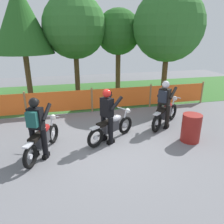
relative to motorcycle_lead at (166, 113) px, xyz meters
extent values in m
cube|color=slate|center=(-2.37, -1.03, -0.48)|extent=(24.00, 24.00, 0.02)
cube|color=#386B2D|center=(-2.37, 4.92, -0.46)|extent=(24.00, 5.65, 0.01)
cylinder|color=olive|center=(-5.04, 2.09, 0.06)|extent=(0.08, 0.08, 1.05)
cylinder|color=olive|center=(-2.37, 2.09, 0.06)|extent=(0.08, 0.08, 1.05)
cylinder|color=olive|center=(0.30, 2.09, 0.06)|extent=(0.08, 0.08, 1.05)
cylinder|color=olive|center=(2.97, 2.09, 0.06)|extent=(0.08, 0.08, 1.05)
cube|color=orange|center=(-3.70, 2.09, 0.08)|extent=(2.59, 0.02, 0.85)
cube|color=orange|center=(-1.04, 2.09, 0.08)|extent=(2.59, 0.02, 0.85)
cube|color=orange|center=(1.63, 2.09, 0.08)|extent=(2.59, 0.02, 0.85)
cylinder|color=brown|center=(-5.24, 5.42, 0.64)|extent=(0.28, 0.28, 2.21)
cone|color=#286023|center=(-5.24, 5.42, 3.40)|extent=(2.98, 2.98, 3.31)
cylinder|color=brown|center=(-2.66, 5.62, 0.71)|extent=(0.28, 0.28, 2.36)
sphere|color=#33702D|center=(-2.66, 5.62, 3.06)|extent=(3.33, 3.33, 3.33)
cylinder|color=brown|center=(-0.26, 5.66, 0.73)|extent=(0.28, 0.28, 2.39)
sphere|color=#286023|center=(-0.26, 5.66, 2.79)|extent=(2.49, 2.49, 2.49)
cylinder|color=brown|center=(1.84, 3.88, 0.69)|extent=(0.28, 0.28, 2.31)
sphere|color=#33702D|center=(1.84, 3.88, 3.08)|extent=(3.54, 3.54, 3.54)
torus|color=black|center=(0.53, 0.43, -0.15)|extent=(0.56, 0.49, 0.64)
cylinder|color=silver|center=(0.53, 0.43, -0.15)|extent=(0.15, 0.13, 0.14)
torus|color=black|center=(-0.55, -0.45, -0.15)|extent=(0.56, 0.49, 0.64)
cylinder|color=silver|center=(-0.55, -0.45, -0.15)|extent=(0.15, 0.13, 0.14)
cube|color=#38383D|center=(-0.05, -0.04, 0.03)|extent=(0.61, 0.56, 0.32)
ellipsoid|color=maroon|center=(0.13, 0.10, 0.25)|extent=(0.55, 0.51, 0.22)
cube|color=black|center=(-0.24, -0.20, 0.22)|extent=(0.57, 0.52, 0.10)
cube|color=silver|center=(-0.55, -0.45, 0.20)|extent=(0.38, 0.35, 0.04)
cylinder|color=silver|center=(0.48, 0.39, 0.14)|extent=(0.21, 0.19, 0.57)
sphere|color=white|center=(0.60, 0.49, 0.37)|extent=(0.25, 0.25, 0.18)
cylinder|color=silver|center=(0.45, 0.37, 0.48)|extent=(0.40, 0.48, 0.03)
cylinder|color=silver|center=(-0.37, -0.12, -0.21)|extent=(0.47, 0.40, 0.07)
torus|color=black|center=(-3.96, -0.42, -0.16)|extent=(0.34, 0.60, 0.61)
cylinder|color=silver|center=(-3.96, -0.42, -0.16)|extent=(0.11, 0.15, 0.13)
torus|color=black|center=(-4.49, -1.65, -0.16)|extent=(0.34, 0.60, 0.61)
cylinder|color=silver|center=(-4.49, -1.65, -0.16)|extent=(0.11, 0.15, 0.13)
cube|color=#38383D|center=(-4.24, -1.08, 0.01)|extent=(0.44, 0.62, 0.31)
ellipsoid|color=maroon|center=(-4.16, -0.88, 0.22)|extent=(0.41, 0.55, 0.21)
cube|color=black|center=(-4.34, -1.30, 0.19)|extent=(0.41, 0.57, 0.10)
cube|color=silver|center=(-4.49, -1.65, 0.17)|extent=(0.28, 0.38, 0.04)
cylinder|color=silver|center=(-3.98, -0.48, 0.12)|extent=(0.14, 0.22, 0.54)
sphere|color=white|center=(-3.92, -0.34, 0.34)|extent=(0.23, 0.23, 0.17)
cylinder|color=silver|center=(-4.00, -0.51, 0.44)|extent=(0.54, 0.26, 0.03)
cylinder|color=silver|center=(-4.48, -1.29, -0.22)|extent=(0.27, 0.51, 0.07)
torus|color=black|center=(-1.62, -0.33, -0.16)|extent=(0.57, 0.40, 0.60)
cylinder|color=silver|center=(-1.62, -0.33, -0.16)|extent=(0.14, 0.12, 0.13)
torus|color=black|center=(-2.75, -1.02, -0.16)|extent=(0.57, 0.40, 0.60)
cylinder|color=silver|center=(-2.75, -1.02, -0.16)|extent=(0.14, 0.12, 0.13)
cube|color=#38383D|center=(-2.22, -0.70, 0.01)|extent=(0.60, 0.49, 0.30)
ellipsoid|color=#B7B7C1|center=(-2.04, -0.59, 0.21)|extent=(0.54, 0.45, 0.21)
cube|color=black|center=(-2.42, -0.83, 0.19)|extent=(0.56, 0.45, 0.09)
cube|color=silver|center=(-2.75, -1.02, 0.17)|extent=(0.37, 0.31, 0.04)
cylinder|color=silver|center=(-1.67, -0.36, 0.11)|extent=(0.21, 0.16, 0.54)
sphere|color=white|center=(-1.54, -0.29, 0.33)|extent=(0.23, 0.23, 0.17)
cylinder|color=silver|center=(-1.70, -0.38, 0.43)|extent=(0.32, 0.50, 0.03)
cylinder|color=silver|center=(-2.53, -0.74, -0.22)|extent=(0.48, 0.33, 0.07)
cylinder|color=black|center=(-0.26, -0.01, -0.04)|extent=(0.21, 0.21, 0.86)
cube|color=black|center=(-0.26, -0.01, -0.41)|extent=(0.27, 0.25, 0.12)
cylinder|color=black|center=(-0.06, -0.26, -0.04)|extent=(0.21, 0.21, 0.86)
cube|color=black|center=(-0.06, -0.26, -0.41)|extent=(0.27, 0.25, 0.12)
cube|color=black|center=(-0.16, -0.14, 0.67)|extent=(0.41, 0.43, 0.56)
cylinder|color=black|center=(-0.16, 0.15, 0.80)|extent=(0.44, 0.38, 0.38)
cylinder|color=black|center=(0.12, -0.19, 0.80)|extent=(0.44, 0.38, 0.38)
sphere|color=silver|center=(-0.16, -0.14, 1.10)|extent=(0.35, 0.35, 0.25)
cube|color=black|center=(-0.09, -0.07, 1.10)|extent=(0.14, 0.16, 0.08)
cube|color=#1E232D|center=(-0.29, -0.24, 0.71)|extent=(0.30, 0.32, 0.40)
cylinder|color=black|center=(-4.45, -1.15, -0.04)|extent=(0.20, 0.20, 0.86)
cube|color=black|center=(-4.45, -1.15, -0.41)|extent=(0.20, 0.28, 0.12)
cylinder|color=black|center=(-4.15, -1.28, -0.04)|extent=(0.20, 0.20, 0.86)
cube|color=black|center=(-4.15, -1.28, -0.41)|extent=(0.20, 0.28, 0.12)
cube|color=black|center=(-4.30, -1.21, 0.67)|extent=(0.43, 0.36, 0.56)
cylinder|color=black|center=(-4.43, -0.96, 0.80)|extent=(0.28, 0.48, 0.38)
cylinder|color=black|center=(-4.03, -1.13, 0.80)|extent=(0.28, 0.48, 0.38)
sphere|color=black|center=(-4.30, -1.21, 1.10)|extent=(0.33, 0.33, 0.25)
cube|color=black|center=(-4.26, -1.12, 1.10)|extent=(0.18, 0.10, 0.08)
cube|color=#194C47|center=(-4.37, -1.37, 0.71)|extent=(0.32, 0.26, 0.40)
cylinder|color=black|center=(-2.43, -0.64, -0.04)|extent=(0.21, 0.21, 0.86)
cube|color=black|center=(-2.43, -0.64, -0.41)|extent=(0.28, 0.23, 0.12)
cylinder|color=black|center=(-2.26, -0.91, -0.04)|extent=(0.21, 0.21, 0.86)
cube|color=black|center=(-2.26, -0.91, -0.41)|extent=(0.28, 0.23, 0.12)
cube|color=black|center=(-2.34, -0.78, 0.67)|extent=(0.39, 0.43, 0.56)
cylinder|color=black|center=(-2.30, -0.49, 0.80)|extent=(0.46, 0.34, 0.38)
cylinder|color=black|center=(-2.08, -0.87, 0.80)|extent=(0.46, 0.34, 0.38)
sphere|color=red|center=(-2.34, -0.78, 1.10)|extent=(0.34, 0.34, 0.25)
cube|color=black|center=(-2.26, -0.72, 1.10)|extent=(0.12, 0.17, 0.08)
cylinder|color=maroon|center=(0.19, -1.32, -0.03)|extent=(0.58, 0.58, 0.88)
camera|label=1|loc=(-3.61, -6.63, 2.72)|focal=34.47mm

